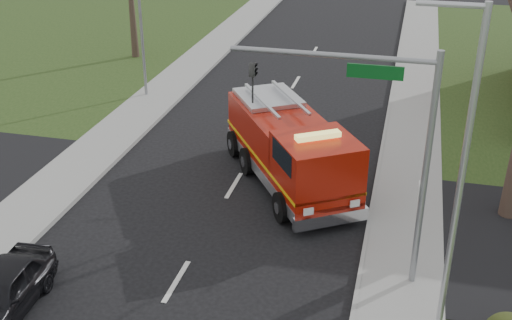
# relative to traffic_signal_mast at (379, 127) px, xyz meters

# --- Properties ---
(ground) EXTENTS (120.00, 120.00, 0.00)m
(ground) POSITION_rel_traffic_signal_mast_xyz_m (-5.21, -1.50, -4.71)
(ground) COLOR black
(ground) RESTS_ON ground
(sidewalk_right) EXTENTS (2.40, 80.00, 0.15)m
(sidewalk_right) POSITION_rel_traffic_signal_mast_xyz_m (0.99, -1.50, -4.63)
(sidewalk_right) COLOR #9B9A95
(sidewalk_right) RESTS_ON ground
(traffic_signal_mast) EXTENTS (5.29, 0.18, 6.80)m
(traffic_signal_mast) POSITION_rel_traffic_signal_mast_xyz_m (0.00, 0.00, 0.00)
(traffic_signal_mast) COLOR gray
(traffic_signal_mast) RESTS_ON ground
(streetlight_pole) EXTENTS (1.48, 0.16, 8.40)m
(streetlight_pole) POSITION_rel_traffic_signal_mast_xyz_m (1.93, -2.00, -0.16)
(streetlight_pole) COLOR #B7BABF
(streetlight_pole) RESTS_ON ground
(utility_pole_far) EXTENTS (0.14, 0.14, 7.00)m
(utility_pole_far) POSITION_rel_traffic_signal_mast_xyz_m (-12.01, 12.50, -1.21)
(utility_pole_far) COLOR gray
(utility_pole_far) RESTS_ON ground
(fire_engine) EXTENTS (6.05, 7.52, 2.96)m
(fire_engine) POSITION_rel_traffic_signal_mast_xyz_m (-3.26, 5.17, -3.37)
(fire_engine) COLOR #9D1407
(fire_engine) RESTS_ON ground
(parked_car_maroon) EXTENTS (1.86, 4.04, 1.34)m
(parked_car_maroon) POSITION_rel_traffic_signal_mast_xyz_m (-9.15, -3.92, -4.04)
(parked_car_maroon) COLOR black
(parked_car_maroon) RESTS_ON ground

